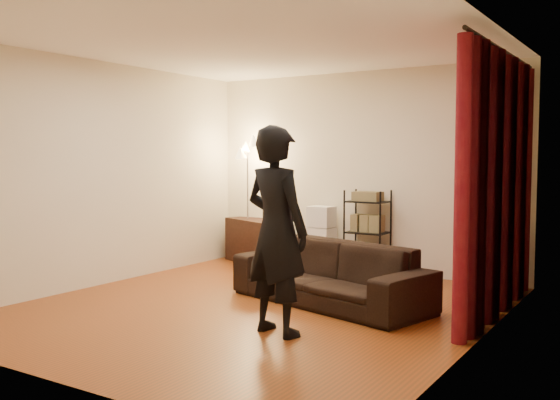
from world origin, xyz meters
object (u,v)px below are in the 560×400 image
Objects in this scene: floor_lamp at (248,202)px; sofa at (330,274)px; media_cabinet at (256,241)px; wire_shelf at (367,232)px; storage_boxes at (321,238)px; person at (276,231)px.

sofa is at bearing -36.35° from floor_lamp.
media_cabinet is 1.76m from wire_shelf.
storage_boxes is 1.26m from floor_lamp.
sofa is 1.21× the size of person.
person is 3.70m from floor_lamp.
wire_shelf is at bearing -1.57° from storage_boxes.
person is 1.02× the size of floor_lamp.
sofa is 2.68m from media_cabinet.
storage_boxes reaches higher than sofa.
sofa is 2.81m from floor_lamp.
wire_shelf is at bearing 24.19° from media_cabinet.
wire_shelf is at bearing 116.54° from sofa.
person is 3.24m from storage_boxes.
media_cabinet is (-2.22, 2.91, -0.59)m from person.
sofa is at bearing -72.28° from person.
media_cabinet is 0.59m from floor_lamp.
person is 3.02m from wire_shelf.
wire_shelf is 0.62× the size of floor_lamp.
person is 1.63× the size of wire_shelf.
floor_lamp is (-0.12, -0.04, 0.58)m from media_cabinet.
media_cabinet is 0.61× the size of floor_lamp.
storage_boxes reaches higher than media_cabinet.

